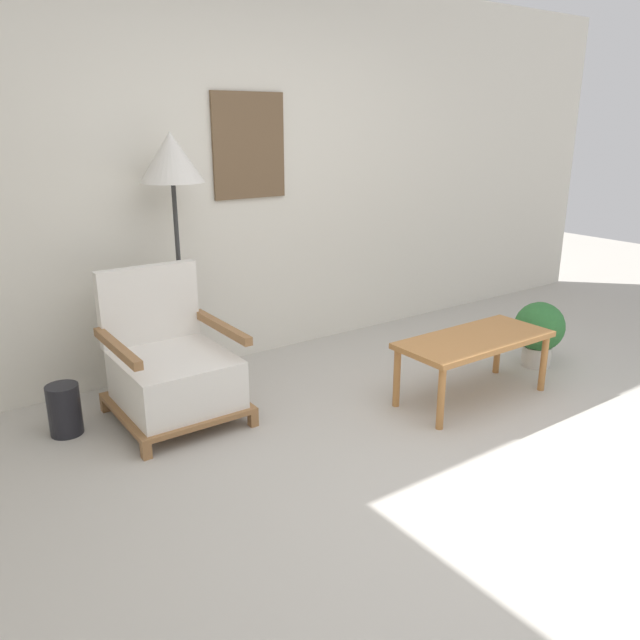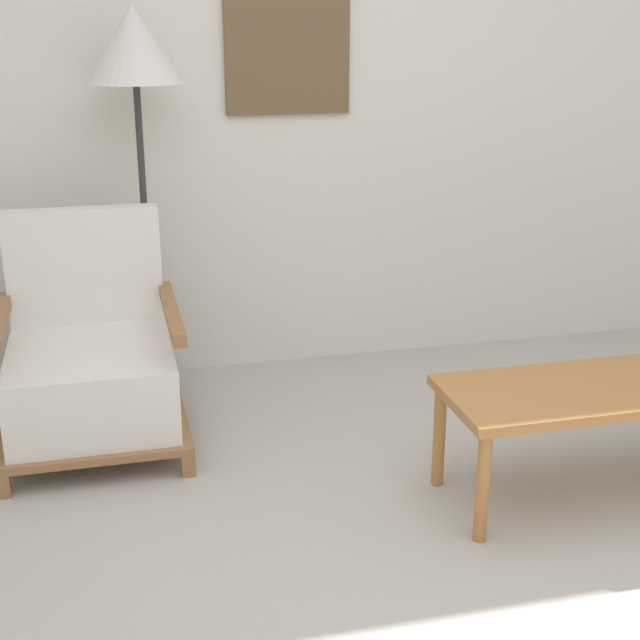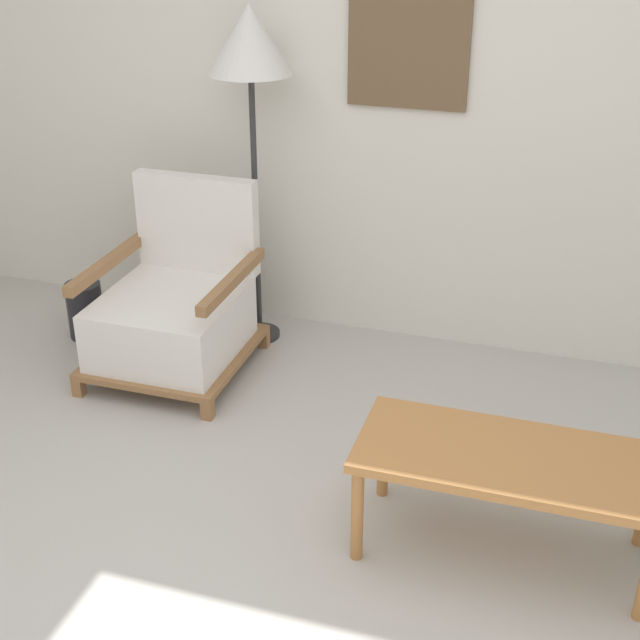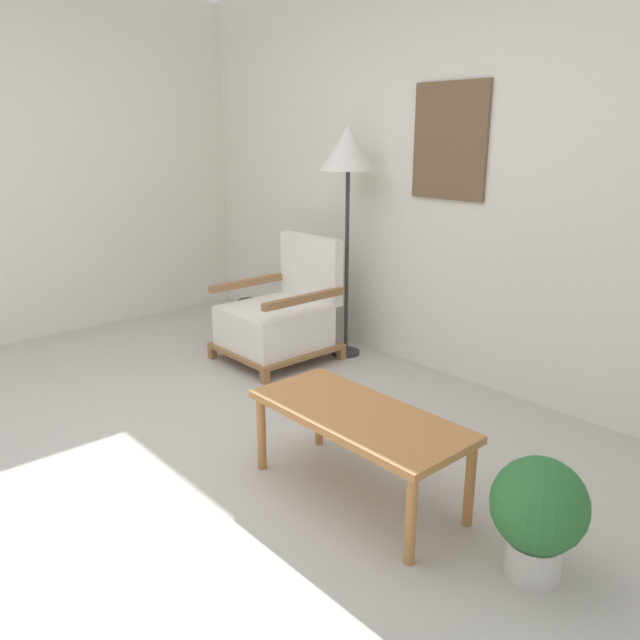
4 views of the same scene
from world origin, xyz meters
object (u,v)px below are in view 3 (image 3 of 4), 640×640
(floor_lamp, at_px, (250,50))
(armchair, at_px, (175,311))
(coffee_table, at_px, (508,466))
(vase, at_px, (85,310))

(floor_lamp, bearing_deg, armchair, -121.96)
(coffee_table, relative_size, vase, 3.48)
(floor_lamp, height_order, vase, floor_lamp)
(vase, bearing_deg, armchair, -14.04)
(floor_lamp, distance_m, coffee_table, 2.19)
(floor_lamp, relative_size, vase, 5.57)
(floor_lamp, bearing_deg, coffee_table, -42.23)
(floor_lamp, bearing_deg, vase, -162.48)
(armchair, distance_m, floor_lamp, 1.25)
(armchair, xyz_separation_m, vase, (-0.60, 0.15, -0.16))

